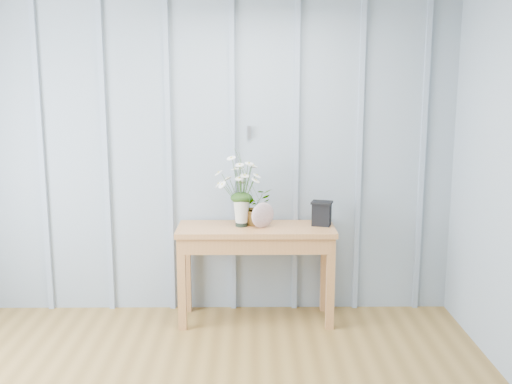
{
  "coord_description": "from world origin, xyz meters",
  "views": [
    {
      "loc": [
        0.39,
        -2.44,
        1.87
      ],
      "look_at": [
        0.43,
        1.94,
        1.03
      ],
      "focal_mm": 42.0,
      "sensor_mm": 36.0,
      "label": 1
    }
  ],
  "objects_px": {
    "sideboard": "(256,241)",
    "daisy_vase": "(241,180)",
    "felt_disc_vessel": "(263,215)",
    "carved_box": "(322,213)"
  },
  "relations": [
    {
      "from": "sideboard",
      "to": "daisy_vase",
      "type": "relative_size",
      "value": 2.09
    },
    {
      "from": "sideboard",
      "to": "felt_disc_vessel",
      "type": "relative_size",
      "value": 6.08
    },
    {
      "from": "sideboard",
      "to": "daisy_vase",
      "type": "bearing_deg",
      "value": 170.28
    },
    {
      "from": "sideboard",
      "to": "daisy_vase",
      "type": "distance_m",
      "value": 0.49
    },
    {
      "from": "felt_disc_vessel",
      "to": "carved_box",
      "type": "xyz_separation_m",
      "value": [
        0.45,
        0.07,
        -0.0
      ]
    },
    {
      "from": "sideboard",
      "to": "daisy_vase",
      "type": "height_order",
      "value": "daisy_vase"
    },
    {
      "from": "sideboard",
      "to": "daisy_vase",
      "type": "xyz_separation_m",
      "value": [
        -0.11,
        0.02,
        0.47
      ]
    },
    {
      "from": "daisy_vase",
      "to": "carved_box",
      "type": "relative_size",
      "value": 3.05
    },
    {
      "from": "sideboard",
      "to": "felt_disc_vessel",
      "type": "height_order",
      "value": "felt_disc_vessel"
    },
    {
      "from": "sideboard",
      "to": "felt_disc_vessel",
      "type": "distance_m",
      "value": 0.22
    }
  ]
}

